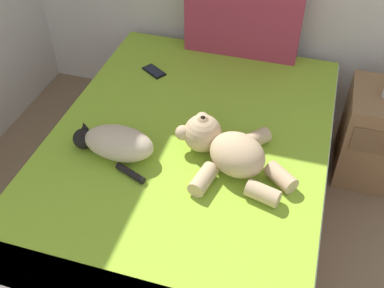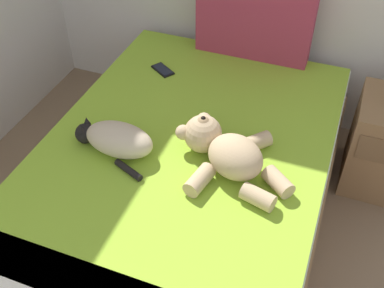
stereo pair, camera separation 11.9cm
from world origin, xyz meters
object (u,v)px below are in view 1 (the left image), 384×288
Objects in this scene: cat at (115,143)px; teddy_bear at (227,150)px; patterned_cushion at (243,13)px; nightstand at (380,136)px; bed at (183,188)px; cell_phone at (154,71)px.

teddy_bear reaches higher than cat.
cat is 0.52m from teddy_bear.
patterned_cushion is 1.23× the size of nightstand.
teddy_bear is at bearing -81.79° from patterned_cushion.
patterned_cushion is at bearing 98.21° from teddy_bear.
teddy_bear is at bearing 10.08° from cat.
patterned_cushion is 1.65× the size of cat.
bed is at bearing -94.67° from patterned_cushion.
nightstand is at bearing 3.98° from cell_phone.
teddy_bear is at bearing -136.86° from nightstand.
bed is 0.41m from teddy_bear.
cat reaches higher than nightstand.
patterned_cushion is 4.23× the size of cell_phone.
patterned_cushion is 0.63m from cell_phone.
bed is 1.10m from patterned_cushion.
patterned_cushion is (0.08, 0.96, 0.53)m from bed.
cat is 1.54m from nightstand.
bed is 3.04× the size of patterned_cushion.
bed is 1.20m from nightstand.
bed is 12.84× the size of cell_phone.
teddy_bear is at bearing -46.77° from cell_phone.
nightstand is at bearing 35.16° from bed.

